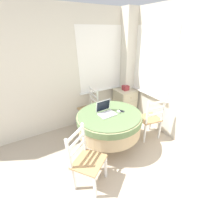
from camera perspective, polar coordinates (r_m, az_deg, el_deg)
name	(u,v)px	position (r m, az deg, el deg)	size (l,w,h in m)	color
corner_room_shell	(125,80)	(2.90, 4.92, 12.21)	(4.17, 4.51, 2.55)	beige
round_dining_table	(109,122)	(2.83, -0.97, -3.75)	(1.21, 1.21, 0.75)	#4C3D2D
laptop	(106,111)	(2.72, -2.37, 0.33)	(0.31, 0.29, 0.24)	silver
computer_mouse	(119,111)	(2.77, 2.60, 0.20)	(0.06, 0.09, 0.04)	white
cell_phone	(121,111)	(2.83, 3.53, 0.39)	(0.11, 0.13, 0.01)	#2D2D33
dining_chair_near_back_window	(90,109)	(3.59, -8.47, 1.24)	(0.40, 0.43, 0.95)	#A87F51
dining_chair_near_right_window	(150,119)	(3.24, 14.35, -2.57)	(0.49, 0.47, 0.95)	#A87F51
dining_chair_camera_near	(86,160)	(2.28, -9.78, -17.69)	(0.58, 0.57, 0.95)	#A87F51
corner_cabinet	(125,103)	(4.07, 4.90, 3.58)	(0.51, 0.51, 0.74)	beige
storage_box	(126,88)	(3.89, 5.18, 9.16)	(0.14, 0.15, 0.11)	#9E3338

